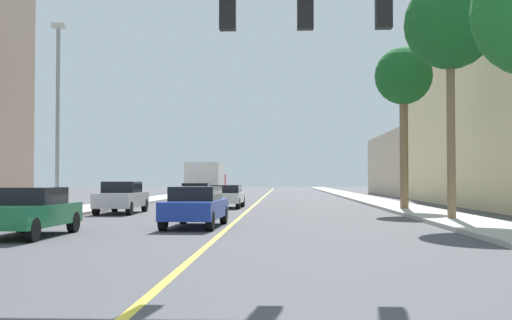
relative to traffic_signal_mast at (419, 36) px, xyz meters
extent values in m
plane|color=#47474C|center=(-4.50, 33.52, -4.41)|extent=(192.00, 192.00, 0.00)
cube|color=beige|center=(-12.98, 33.52, -4.34)|extent=(2.67, 168.00, 0.15)
cube|color=#B2ADA3|center=(3.97, 33.52, -4.34)|extent=(2.67, 168.00, 0.15)
cube|color=yellow|center=(-4.50, 33.52, -4.41)|extent=(0.16, 144.00, 0.01)
cube|color=tan|center=(14.09, 54.68, -1.25)|extent=(12.99, 22.03, 6.32)
cube|color=black|center=(-0.68, 0.01, 0.58)|extent=(0.32, 0.24, 0.84)
cube|color=black|center=(-2.20, 0.01, 0.58)|extent=(0.32, 0.24, 0.84)
cube|color=black|center=(-3.73, 0.01, 0.58)|extent=(0.32, 0.24, 0.84)
cylinder|color=gray|center=(-12.14, 14.01, -0.35)|extent=(0.16, 0.16, 7.83)
cube|color=beige|center=(-12.14, 14.01, 3.72)|extent=(0.56, 0.28, 0.20)
cone|color=#1E6B28|center=(3.34, 4.78, 1.26)|extent=(1.29, 0.91, 1.62)
cone|color=#1E6B28|center=(2.82, 3.80, 1.26)|extent=(0.56, 1.57, 1.72)
cylinder|color=brown|center=(3.78, 12.27, -0.52)|extent=(0.32, 0.32, 7.48)
sphere|color=#195B23|center=(3.78, 12.27, 3.21)|extent=(3.50, 3.50, 3.50)
cone|color=#195B23|center=(4.82, 12.39, 3.01)|extent=(0.57, 1.44, 1.77)
cone|color=#195B23|center=(4.20, 13.23, 3.01)|extent=(1.51, 0.96, 1.68)
cone|color=#195B23|center=(2.90, 12.84, 3.01)|extent=(1.09, 1.41, 2.04)
cone|color=#195B23|center=(2.86, 11.75, 3.01)|extent=(0.99, 1.37, 1.82)
cone|color=#195B23|center=(4.17, 11.29, 3.01)|extent=(1.58, 1.00, 1.34)
cylinder|color=brown|center=(3.55, 20.63, -0.85)|extent=(0.43, 0.43, 6.82)
sphere|color=#195B23|center=(3.55, 20.63, 2.56)|extent=(2.95, 2.95, 2.95)
cone|color=#195B23|center=(4.43, 20.60, 2.36)|extent=(0.48, 1.29, 1.40)
cone|color=#195B23|center=(4.07, 21.35, 2.36)|extent=(1.21, 1.02, 1.42)
cone|color=#195B23|center=(3.06, 21.37, 2.36)|extent=(1.52, 1.25, 1.36)
cone|color=#195B23|center=(2.68, 20.78, 2.36)|extent=(0.63, 1.40, 1.51)
cone|color=#195B23|center=(3.22, 19.81, 2.36)|extent=(1.43, 0.88, 1.44)
cone|color=#195B23|center=(4.10, 19.94, 2.36)|extent=(1.29, 1.14, 1.49)
cube|color=#196638|center=(-9.92, 5.39, -3.79)|extent=(1.91, 4.21, 0.60)
cube|color=black|center=(-9.92, 5.59, -3.25)|extent=(1.65, 1.87, 0.48)
cylinder|color=black|center=(-9.13, 3.83, -4.09)|extent=(0.23, 0.64, 0.64)
cylinder|color=black|center=(-9.08, 6.92, -4.09)|extent=(0.23, 0.64, 0.64)
cylinder|color=black|center=(-10.72, 6.94, -4.09)|extent=(0.23, 0.64, 0.64)
cube|color=slate|center=(-8.15, 28.24, -3.76)|extent=(1.92, 4.37, 0.66)
cube|color=black|center=(-8.15, 27.92, -3.22)|extent=(1.65, 2.15, 0.42)
cylinder|color=black|center=(-9.00, 29.84, -4.09)|extent=(0.23, 0.64, 0.64)
cylinder|color=black|center=(-7.38, 29.88, -4.09)|extent=(0.23, 0.64, 0.64)
cylinder|color=black|center=(-8.93, 26.61, -4.09)|extent=(0.23, 0.64, 0.64)
cylinder|color=black|center=(-7.31, 26.64, -4.09)|extent=(0.23, 0.64, 0.64)
cube|color=#BCBCC1|center=(-10.39, 17.93, -3.75)|extent=(1.78, 4.48, 0.68)
cube|color=black|center=(-10.39, 17.99, -3.15)|extent=(1.54, 2.06, 0.53)
cylinder|color=black|center=(-9.61, 16.25, -4.09)|extent=(0.23, 0.64, 0.64)
cylinder|color=black|center=(-11.14, 16.24, -4.09)|extent=(0.23, 0.64, 0.64)
cylinder|color=black|center=(-9.65, 19.62, -4.09)|extent=(0.23, 0.64, 0.64)
cylinder|color=black|center=(-11.17, 19.60, -4.09)|extent=(0.23, 0.64, 0.64)
cube|color=#1E389E|center=(-5.63, 9.24, -3.79)|extent=(1.85, 4.51, 0.60)
cube|color=black|center=(-5.63, 9.30, -3.26)|extent=(1.57, 2.31, 0.46)
cylinder|color=black|center=(-6.32, 10.95, -4.09)|extent=(0.24, 0.65, 0.64)
cylinder|color=black|center=(-4.82, 10.90, -4.09)|extent=(0.24, 0.65, 0.64)
cylinder|color=black|center=(-6.44, 7.59, -4.09)|extent=(0.24, 0.65, 0.64)
cylinder|color=black|center=(-4.94, 7.54, -4.09)|extent=(0.24, 0.65, 0.64)
cube|color=white|center=(-5.89, 24.06, -3.81)|extent=(1.87, 4.21, 0.55)
cube|color=black|center=(-5.90, 23.95, -3.32)|extent=(1.62, 2.15, 0.44)
cylinder|color=black|center=(-6.66, 25.62, -4.09)|extent=(0.23, 0.64, 0.64)
cylinder|color=black|center=(-5.07, 25.59, -4.09)|extent=(0.23, 0.64, 0.64)
cylinder|color=black|center=(-6.72, 22.54, -4.09)|extent=(0.23, 0.64, 0.64)
cylinder|color=black|center=(-5.13, 22.51, -4.09)|extent=(0.23, 0.64, 0.64)
cube|color=red|center=(-8.59, 39.54, -3.16)|extent=(2.47, 2.57, 1.60)
cube|color=silver|center=(-8.46, 35.08, -2.76)|extent=(2.58, 6.50, 2.41)
cylinder|color=black|center=(-9.64, 39.51, -3.96)|extent=(0.31, 0.91, 0.90)
cylinder|color=black|center=(-7.54, 39.57, -3.96)|extent=(0.31, 0.91, 0.90)
cylinder|color=black|center=(-9.46, 33.44, -3.96)|extent=(0.31, 0.91, 0.90)
cylinder|color=black|center=(-7.37, 33.50, -3.96)|extent=(0.31, 0.91, 0.90)
camera|label=1|loc=(-2.63, -12.50, -2.80)|focal=44.99mm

